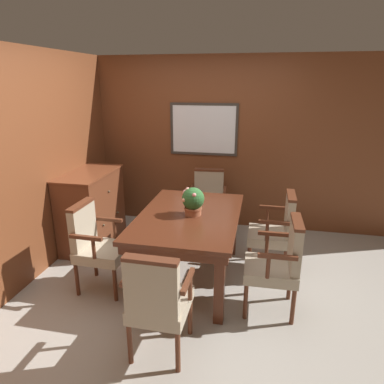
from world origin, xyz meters
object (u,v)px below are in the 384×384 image
(chair_head_near, at_px, (158,299))
(chair_head_far, at_px, (208,200))
(chair_left_near, at_px, (96,243))
(potted_plant, at_px, (193,201))
(dining_table, at_px, (189,223))
(sideboard_cabinet, at_px, (92,209))
(chair_right_far, at_px, (276,229))
(chair_right_near, at_px, (279,261))

(chair_head_near, xyz_separation_m, chair_head_far, (0.02, 2.31, 0.00))
(chair_left_near, xyz_separation_m, potted_plant, (0.95, 0.36, 0.40))
(chair_left_near, height_order, chair_head_far, same)
(dining_table, height_order, chair_head_far, chair_head_far)
(chair_head_far, height_order, sideboard_cabinet, sideboard_cabinet)
(potted_plant, distance_m, sideboard_cabinet, 1.62)
(chair_right_far, bearing_deg, chair_head_near, -31.17)
(chair_left_near, relative_size, potted_plant, 3.17)
(chair_right_near, distance_m, chair_head_far, 1.78)
(dining_table, xyz_separation_m, chair_head_far, (0.02, 1.16, -0.14))
(dining_table, xyz_separation_m, chair_left_near, (-0.91, -0.36, -0.14))
(chair_left_near, distance_m, chair_right_near, 1.84)
(potted_plant, bearing_deg, chair_left_near, -158.98)
(dining_table, height_order, chair_head_near, chair_head_near)
(chair_head_far, bearing_deg, chair_head_near, -94.81)
(dining_table, bearing_deg, sideboard_cabinet, 158.75)
(chair_right_far, relative_size, chair_right_near, 1.00)
(chair_right_near, bearing_deg, dining_table, -112.92)
(chair_head_near, height_order, sideboard_cabinet, sideboard_cabinet)
(chair_head_near, bearing_deg, potted_plant, -91.27)
(sideboard_cabinet, bearing_deg, chair_head_near, -50.12)
(dining_table, relative_size, potted_plant, 5.21)
(chair_right_far, xyz_separation_m, chair_head_far, (-0.91, 0.79, 0.00))
(dining_table, relative_size, chair_head_near, 1.64)
(chair_head_near, bearing_deg, chair_right_far, -120.74)
(chair_right_far, height_order, sideboard_cabinet, sideboard_cabinet)
(dining_table, height_order, chair_right_far, chair_right_far)
(potted_plant, bearing_deg, chair_head_near, -92.03)
(chair_left_near, relative_size, chair_head_far, 1.00)
(chair_head_near, bearing_deg, chair_left_near, -40.12)
(chair_head_far, bearing_deg, chair_right_far, -45.44)
(chair_head_far, xyz_separation_m, potted_plant, (0.02, -1.15, 0.40))
(dining_table, relative_size, chair_right_near, 1.64)
(chair_left_near, xyz_separation_m, chair_head_near, (0.91, -0.79, 0.00))
(chair_right_far, bearing_deg, chair_head_far, -130.82)
(chair_head_near, distance_m, chair_head_far, 2.31)
(dining_table, relative_size, chair_left_near, 1.64)
(chair_right_far, xyz_separation_m, potted_plant, (-0.89, -0.36, 0.40))
(chair_head_near, bearing_deg, dining_table, -89.25)
(sideboard_cabinet, bearing_deg, chair_head_far, 22.68)
(chair_head_near, bearing_deg, chair_right_near, -139.47)
(dining_table, distance_m, potted_plant, 0.26)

